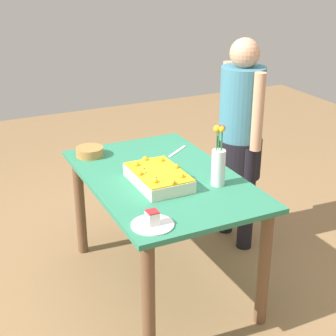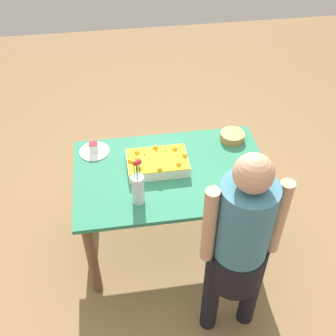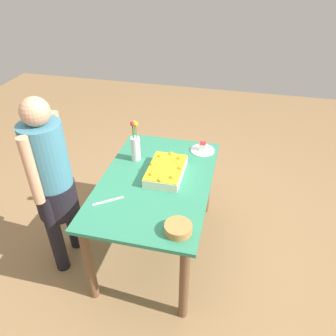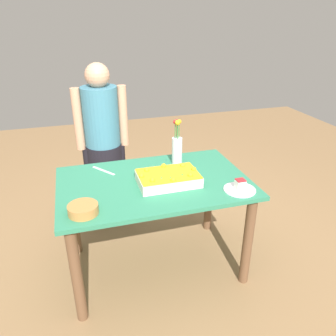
{
  "view_description": "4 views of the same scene",
  "coord_description": "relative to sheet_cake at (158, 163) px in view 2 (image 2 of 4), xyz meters",
  "views": [
    {
      "loc": [
        2.55,
        -1.19,
        2.01
      ],
      "look_at": [
        0.09,
        0.0,
        0.85
      ],
      "focal_mm": 55.0,
      "sensor_mm": 36.0,
      "label": 1
    },
    {
      "loc": [
        0.34,
        2.08,
        2.74
      ],
      "look_at": [
        0.03,
        0.01,
        0.81
      ],
      "focal_mm": 45.0,
      "sensor_mm": 36.0,
      "label": 2
    },
    {
      "loc": [
        -1.98,
        -0.57,
        2.3
      ],
      "look_at": [
        0.1,
        -0.08,
        0.82
      ],
      "focal_mm": 35.0,
      "sensor_mm": 36.0,
      "label": 3
    },
    {
      "loc": [
        -0.49,
        -2.0,
        1.84
      ],
      "look_at": [
        0.09,
        -0.06,
        0.88
      ],
      "focal_mm": 35.0,
      "sensor_mm": 36.0,
      "label": 4
    }
  ],
  "objects": [
    {
      "name": "sheet_cake",
      "position": [
        0.0,
        0.0,
        0.0
      ],
      "size": [
        0.42,
        0.27,
        0.1
      ],
      "color": "#ECE8CC",
      "rests_on": "dining_table"
    },
    {
      "name": "cake_knife",
      "position": [
        -0.41,
        0.33,
        -0.04
      ],
      "size": [
        0.15,
        0.2,
        0.0
      ],
      "primitive_type": "cube",
      "rotation": [
        0.0,
        0.0,
        2.21
      ],
      "color": "silver",
      "rests_on": "dining_table"
    },
    {
      "name": "person_standing",
      "position": [
        -0.36,
        0.79,
        0.05
      ],
      "size": [
        0.45,
        0.31,
        1.49
      ],
      "rotation": [
        0.0,
        0.0,
        -1.57
      ],
      "color": "black",
      "rests_on": "ground_plane"
    },
    {
      "name": "flower_vase",
      "position": [
        0.16,
        0.3,
        0.09
      ],
      "size": [
        0.08,
        0.08,
        0.36
      ],
      "color": "white",
      "rests_on": "dining_table"
    },
    {
      "name": "ground_plane",
      "position": [
        -0.09,
        0.06,
        -0.8
      ],
      "size": [
        8.0,
        8.0,
        0.0
      ],
      "primitive_type": "plane",
      "color": "#957049"
    },
    {
      "name": "dining_table",
      "position": [
        -0.09,
        0.06,
        -0.17
      ],
      "size": [
        1.34,
        0.86,
        0.76
      ],
      "color": "#30815E",
      "rests_on": "ground_plane"
    },
    {
      "name": "serving_plate_with_slice",
      "position": [
        0.43,
        -0.23,
        -0.02
      ],
      "size": [
        0.21,
        0.21,
        0.08
      ],
      "color": "white",
      "rests_on": "dining_table"
    },
    {
      "name": "fruit_bowl",
      "position": [
        -0.59,
        -0.22,
        -0.01
      ],
      "size": [
        0.18,
        0.18,
        0.06
      ],
      "primitive_type": "cylinder",
      "color": "#C07F42",
      "rests_on": "dining_table"
    }
  ]
}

